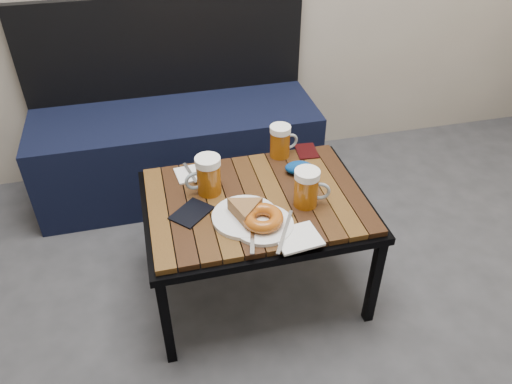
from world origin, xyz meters
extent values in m
cube|color=black|center=(-0.27, 1.74, 0.23)|extent=(1.40, 0.50, 0.45)
cube|color=black|center=(-0.27, 1.97, 0.70)|extent=(1.40, 0.05, 0.50)
cube|color=black|center=(-0.44, 0.68, 0.21)|extent=(0.04, 0.03, 0.42)
cube|color=black|center=(0.34, 0.68, 0.21)|extent=(0.04, 0.03, 0.42)
cube|color=black|center=(-0.44, 1.24, 0.21)|extent=(0.04, 0.04, 0.42)
cube|color=black|center=(0.34, 1.24, 0.21)|extent=(0.04, 0.04, 0.42)
cube|color=black|center=(-0.05, 0.96, 0.43)|extent=(0.84, 0.62, 0.03)
cube|color=#3B230D|center=(-0.05, 0.96, 0.46)|extent=(0.80, 0.58, 0.02)
cylinder|color=#8C480B|center=(-0.21, 1.04, 0.53)|extent=(0.10, 0.10, 0.12)
cylinder|color=white|center=(-0.21, 1.04, 0.61)|extent=(0.09, 0.09, 0.03)
torus|color=#8C999E|center=(-0.26, 1.03, 0.53)|extent=(0.08, 0.02, 0.08)
cylinder|color=#8C480B|center=(0.12, 1.22, 0.53)|extent=(0.10, 0.10, 0.11)
cylinder|color=white|center=(0.12, 1.22, 0.60)|extent=(0.09, 0.09, 0.03)
torus|color=#8C999E|center=(0.17, 1.22, 0.53)|extent=(0.07, 0.03, 0.07)
cylinder|color=#8C480B|center=(0.12, 0.88, 0.53)|extent=(0.11, 0.11, 0.12)
cylinder|color=white|center=(0.12, 0.88, 0.61)|extent=(0.09, 0.09, 0.03)
torus|color=#8C999E|center=(0.17, 0.86, 0.53)|extent=(0.07, 0.03, 0.07)
cylinder|color=white|center=(-0.11, 0.85, 0.48)|extent=(0.24, 0.24, 0.02)
cylinder|color=white|center=(-0.06, 0.79, 0.48)|extent=(0.22, 0.22, 0.01)
torus|color=#8B3F0C|center=(-0.06, 0.79, 0.51)|extent=(0.14, 0.14, 0.05)
cube|color=#A5A8AD|center=(0.00, 0.73, 0.49)|extent=(0.12, 0.21, 0.00)
cube|color=#A5A8AD|center=(-0.11, 0.73, 0.49)|extent=(0.05, 0.16, 0.00)
cube|color=white|center=(-0.26, 1.17, 0.48)|extent=(0.12, 0.12, 0.01)
cube|color=#A5A8AD|center=(-0.26, 1.17, 0.48)|extent=(0.04, 0.15, 0.00)
cube|color=white|center=(0.04, 0.70, 0.48)|extent=(0.16, 0.14, 0.01)
cube|color=black|center=(-0.29, 0.92, 0.48)|extent=(0.17, 0.17, 0.01)
cube|color=black|center=(0.24, 1.22, 0.47)|extent=(0.10, 0.13, 0.01)
ellipsoid|color=#040A7C|center=(0.16, 1.07, 0.50)|extent=(0.12, 0.09, 0.05)
camera|label=1|loc=(-0.40, -0.47, 1.61)|focal=35.00mm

